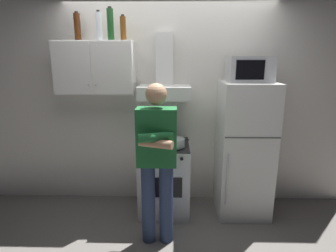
% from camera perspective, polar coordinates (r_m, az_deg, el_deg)
% --- Properties ---
extents(ground_plane, '(7.00, 7.00, 0.00)m').
position_cam_1_polar(ground_plane, '(3.35, -0.00, -19.42)').
color(ground_plane, slate).
extents(back_wall_tiled, '(4.80, 0.10, 2.70)m').
position_cam_1_polar(back_wall_tiled, '(3.43, 0.24, 5.70)').
color(back_wall_tiled, silver).
rests_on(back_wall_tiled, ground_plane).
extents(upper_cabinet, '(0.90, 0.37, 0.60)m').
position_cam_1_polar(upper_cabinet, '(3.30, -15.10, 11.86)').
color(upper_cabinet, white).
extents(stove_oven, '(0.60, 0.62, 0.87)m').
position_cam_1_polar(stove_oven, '(3.36, -0.77, -10.88)').
color(stove_oven, silver).
rests_on(stove_oven, ground_plane).
extents(range_hood, '(0.60, 0.44, 0.75)m').
position_cam_1_polar(range_hood, '(3.18, -0.75, 9.52)').
color(range_hood, white).
extents(refrigerator, '(0.60, 0.62, 1.60)m').
position_cam_1_polar(refrigerator, '(3.33, 15.85, -4.89)').
color(refrigerator, white).
rests_on(refrigerator, ground_plane).
extents(microwave, '(0.48, 0.37, 0.28)m').
position_cam_1_polar(microwave, '(3.18, 16.92, 11.49)').
color(microwave, '#B7BABF').
rests_on(microwave, refrigerator).
extents(person_standing, '(0.38, 0.33, 1.64)m').
position_cam_1_polar(person_standing, '(2.62, -2.39, -7.19)').
color(person_standing, navy).
rests_on(person_standing, ground_plane).
extents(cooking_pot, '(0.32, 0.22, 0.09)m').
position_cam_1_polar(cooking_pot, '(3.07, 1.55, -3.55)').
color(cooking_pot, '#B7BABF').
rests_on(cooking_pot, stove_oven).
extents(bottle_vodka_clear, '(0.07, 0.07, 0.32)m').
position_cam_1_polar(bottle_vodka_clear, '(3.27, -14.49, 19.86)').
color(bottle_vodka_clear, silver).
rests_on(bottle_vodka_clear, upper_cabinet).
extents(bottle_rum_dark, '(0.07, 0.07, 0.32)m').
position_cam_1_polar(bottle_rum_dark, '(3.40, -18.72, 19.31)').
color(bottle_rum_dark, '#47230F').
rests_on(bottle_rum_dark, upper_cabinet).
extents(bottle_wine_green, '(0.07, 0.07, 0.36)m').
position_cam_1_polar(bottle_wine_green, '(3.24, -12.15, 20.36)').
color(bottle_wine_green, '#19471E').
rests_on(bottle_wine_green, upper_cabinet).
extents(bottle_beer_brown, '(0.06, 0.06, 0.28)m').
position_cam_1_polar(bottle_beer_brown, '(3.22, -9.53, 19.79)').
color(bottle_beer_brown, brown).
rests_on(bottle_beer_brown, upper_cabinet).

